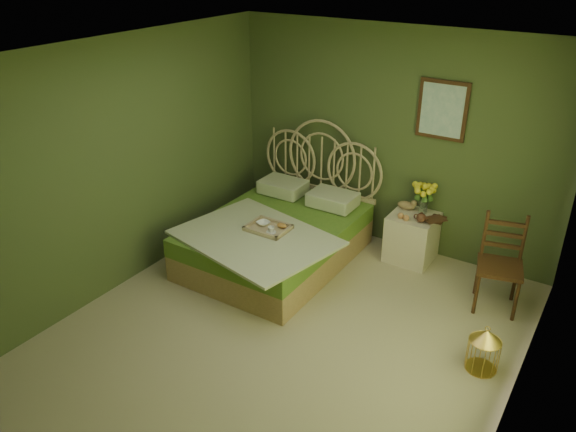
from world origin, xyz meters
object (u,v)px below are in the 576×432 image
Objects in this scene: bed at (278,235)px; chair at (503,257)px; birdcage at (484,350)px; nightstand at (413,231)px.

bed is 2.35× the size of chair.
chair is at bearing 98.15° from birdcage.
nightstand is 2.41× the size of birdcage.
nightstand is 1.93m from birdcage.
chair is (1.08, -0.39, 0.19)m from nightstand.
chair is at bearing 10.73° from bed.
chair is 1.15m from birdcage.
bed is 2.45m from chair.
birdcage is at bearing -50.16° from nightstand.
nightstand is 1.02× the size of chair.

